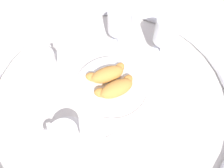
{
  "coord_description": "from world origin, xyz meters",
  "views": [
    {
      "loc": [
        -0.18,
        -0.27,
        0.57
      ],
      "look_at": [
        0.02,
        0.01,
        0.03
      ],
      "focal_mm": 34.98,
      "sensor_mm": 36.0,
      "label": 1
    }
  ],
  "objects_px": {
    "juice_glass_left": "(120,23)",
    "juice_glass_right": "(167,32)",
    "coffee_cup_far": "(44,62)",
    "pastry_plate": "(112,87)",
    "coffee_cup_near": "(64,137)",
    "croissant_small": "(107,74)",
    "folded_napkin": "(176,110)",
    "croissant_large": "(116,88)",
    "sugar_packet": "(112,141)"
  },
  "relations": [
    {
      "from": "juice_glass_left",
      "to": "juice_glass_right",
      "type": "bearing_deg",
      "value": -51.61
    },
    {
      "from": "coffee_cup_far",
      "to": "pastry_plate",
      "type": "bearing_deg",
      "value": -56.4
    },
    {
      "from": "coffee_cup_near",
      "to": "coffee_cup_far",
      "type": "bearing_deg",
      "value": 75.77
    },
    {
      "from": "croissant_small",
      "to": "folded_napkin",
      "type": "height_order",
      "value": "croissant_small"
    },
    {
      "from": "pastry_plate",
      "to": "coffee_cup_near",
      "type": "xyz_separation_m",
      "value": [
        -0.19,
        -0.06,
        0.01
      ]
    },
    {
      "from": "croissant_small",
      "to": "juice_glass_left",
      "type": "bearing_deg",
      "value": 41.76
    },
    {
      "from": "croissant_small",
      "to": "juice_glass_left",
      "type": "relative_size",
      "value": 0.95
    },
    {
      "from": "coffee_cup_far",
      "to": "juice_glass_right",
      "type": "relative_size",
      "value": 0.97
    },
    {
      "from": "pastry_plate",
      "to": "croissant_large",
      "type": "distance_m",
      "value": 0.04
    },
    {
      "from": "pastry_plate",
      "to": "coffee_cup_near",
      "type": "height_order",
      "value": "coffee_cup_near"
    },
    {
      "from": "pastry_plate",
      "to": "croissant_large",
      "type": "bearing_deg",
      "value": -96.15
    },
    {
      "from": "croissant_small",
      "to": "coffee_cup_far",
      "type": "distance_m",
      "value": 0.21
    },
    {
      "from": "croissant_small",
      "to": "coffee_cup_near",
      "type": "bearing_deg",
      "value": -155.01
    },
    {
      "from": "juice_glass_left",
      "to": "croissant_large",
      "type": "bearing_deg",
      "value": -128.35
    },
    {
      "from": "coffee_cup_near",
      "to": "pastry_plate",
      "type": "bearing_deg",
      "value": 17.55
    },
    {
      "from": "pastry_plate",
      "to": "croissant_small",
      "type": "xyz_separation_m",
      "value": [
        0.0,
        0.03,
        0.03
      ]
    },
    {
      "from": "croissant_small",
      "to": "coffee_cup_far",
      "type": "relative_size",
      "value": 0.98
    },
    {
      "from": "pastry_plate",
      "to": "juice_glass_left",
      "type": "relative_size",
      "value": 1.62
    },
    {
      "from": "pastry_plate",
      "to": "juice_glass_right",
      "type": "bearing_deg",
      "value": 6.51
    },
    {
      "from": "pastry_plate",
      "to": "coffee_cup_far",
      "type": "distance_m",
      "value": 0.23
    },
    {
      "from": "croissant_small",
      "to": "juice_glass_right",
      "type": "distance_m",
      "value": 0.22
    },
    {
      "from": "coffee_cup_far",
      "to": "folded_napkin",
      "type": "height_order",
      "value": "coffee_cup_far"
    },
    {
      "from": "sugar_packet",
      "to": "folded_napkin",
      "type": "bearing_deg",
      "value": -2.89
    },
    {
      "from": "folded_napkin",
      "to": "coffee_cup_near",
      "type": "bearing_deg",
      "value": 160.95
    },
    {
      "from": "sugar_packet",
      "to": "juice_glass_right",
      "type": "bearing_deg",
      "value": 32.47
    },
    {
      "from": "coffee_cup_near",
      "to": "sugar_packet",
      "type": "relative_size",
      "value": 2.72
    },
    {
      "from": "juice_glass_right",
      "to": "folded_napkin",
      "type": "xyz_separation_m",
      "value": [
        -0.11,
        -0.19,
        -0.09
      ]
    },
    {
      "from": "croissant_large",
      "to": "coffee_cup_far",
      "type": "height_order",
      "value": "croissant_large"
    },
    {
      "from": "croissant_large",
      "to": "juice_glass_right",
      "type": "relative_size",
      "value": 0.97
    },
    {
      "from": "croissant_large",
      "to": "croissant_small",
      "type": "xyz_separation_m",
      "value": [
        0.01,
        0.05,
        0.0
      ]
    },
    {
      "from": "croissant_large",
      "to": "juice_glass_right",
      "type": "distance_m",
      "value": 0.24
    },
    {
      "from": "coffee_cup_far",
      "to": "folded_napkin",
      "type": "distance_m",
      "value": 0.43
    },
    {
      "from": "coffee_cup_near",
      "to": "juice_glass_right",
      "type": "distance_m",
      "value": 0.43
    },
    {
      "from": "croissant_large",
      "to": "coffee_cup_far",
      "type": "distance_m",
      "value": 0.25
    },
    {
      "from": "pastry_plate",
      "to": "folded_napkin",
      "type": "relative_size",
      "value": 2.06
    },
    {
      "from": "croissant_small",
      "to": "coffee_cup_near",
      "type": "xyz_separation_m",
      "value": [
        -0.2,
        -0.09,
        -0.02
      ]
    },
    {
      "from": "coffee_cup_far",
      "to": "sugar_packet",
      "type": "distance_m",
      "value": 0.33
    },
    {
      "from": "croissant_small",
      "to": "juice_glass_right",
      "type": "bearing_deg",
      "value": -1.34
    },
    {
      "from": "pastry_plate",
      "to": "sugar_packet",
      "type": "bearing_deg",
      "value": -124.87
    },
    {
      "from": "coffee_cup_near",
      "to": "coffee_cup_far",
      "type": "height_order",
      "value": "same"
    },
    {
      "from": "croissant_large",
      "to": "juice_glass_left",
      "type": "bearing_deg",
      "value": 51.65
    },
    {
      "from": "croissant_small",
      "to": "croissant_large",
      "type": "bearing_deg",
      "value": -96.66
    },
    {
      "from": "juice_glass_right",
      "to": "folded_napkin",
      "type": "height_order",
      "value": "juice_glass_right"
    },
    {
      "from": "pastry_plate",
      "to": "coffee_cup_near",
      "type": "bearing_deg",
      "value": -162.45
    },
    {
      "from": "croissant_small",
      "to": "sugar_packet",
      "type": "relative_size",
      "value": 2.67
    },
    {
      "from": "juice_glass_right",
      "to": "coffee_cup_far",
      "type": "bearing_deg",
      "value": 154.53
    },
    {
      "from": "croissant_small",
      "to": "sugar_packet",
      "type": "distance_m",
      "value": 0.19
    },
    {
      "from": "pastry_plate",
      "to": "juice_glass_right",
      "type": "distance_m",
      "value": 0.24
    },
    {
      "from": "croissant_small",
      "to": "juice_glass_left",
      "type": "distance_m",
      "value": 0.18
    },
    {
      "from": "coffee_cup_far",
      "to": "sugar_packet",
      "type": "height_order",
      "value": "coffee_cup_far"
    }
  ]
}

